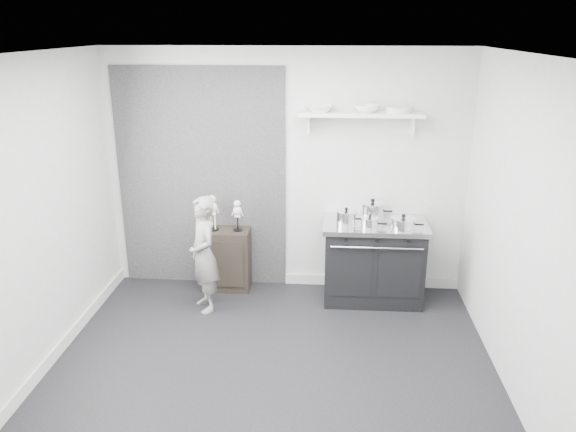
% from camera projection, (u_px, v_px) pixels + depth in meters
% --- Properties ---
extents(ground, '(4.00, 4.00, 0.00)m').
position_uv_depth(ground, '(271.00, 370.00, 4.98)').
color(ground, black).
rests_on(ground, ground).
extents(room_shell, '(4.02, 3.62, 2.71)m').
position_uv_depth(room_shell, '(260.00, 188.00, 4.60)').
color(room_shell, beige).
rests_on(room_shell, ground).
extents(wall_shelf, '(1.30, 0.26, 0.24)m').
position_uv_depth(wall_shelf, '(361.00, 115.00, 5.86)').
color(wall_shelf, white).
rests_on(wall_shelf, room_shell).
extents(stove, '(1.12, 0.70, 0.90)m').
position_uv_depth(stove, '(373.00, 260.00, 6.16)').
color(stove, black).
rests_on(stove, ground).
extents(side_cabinet, '(0.55, 0.32, 0.71)m').
position_uv_depth(side_cabinet, '(226.00, 259.00, 6.43)').
color(side_cabinet, black).
rests_on(side_cabinet, ground).
extents(child, '(0.49, 0.55, 1.26)m').
position_uv_depth(child, '(204.00, 254.00, 5.87)').
color(child, gray).
rests_on(child, ground).
extents(pot_front_left, '(0.30, 0.22, 0.20)m').
position_uv_depth(pot_front_left, '(346.00, 218.00, 5.91)').
color(pot_front_left, white).
rests_on(pot_front_left, stove).
extents(pot_back_left, '(0.35, 0.26, 0.22)m').
position_uv_depth(pot_back_left, '(372.00, 210.00, 6.13)').
color(pot_back_left, white).
rests_on(pot_back_left, stove).
extents(pot_front_right, '(0.34, 0.25, 0.17)m').
position_uv_depth(pot_front_right, '(403.00, 223.00, 5.79)').
color(pot_front_right, white).
rests_on(pot_front_right, stove).
extents(pot_front_center, '(0.27, 0.19, 0.15)m').
position_uv_depth(pot_front_center, '(370.00, 223.00, 5.83)').
color(pot_front_center, white).
rests_on(pot_front_center, stove).
extents(skeleton_full, '(0.13, 0.08, 0.47)m').
position_uv_depth(skeleton_full, '(212.00, 210.00, 6.24)').
color(skeleton_full, silver).
rests_on(skeleton_full, side_cabinet).
extents(skeleton_torso, '(0.11, 0.07, 0.41)m').
position_uv_depth(skeleton_torso, '(237.00, 213.00, 6.24)').
color(skeleton_torso, silver).
rests_on(skeleton_torso, side_cabinet).
extents(bowl_large, '(0.28, 0.28, 0.07)m').
position_uv_depth(bowl_large, '(320.00, 109.00, 5.86)').
color(bowl_large, white).
rests_on(bowl_large, wall_shelf).
extents(bowl_small, '(0.24, 0.24, 0.08)m').
position_uv_depth(bowl_small, '(367.00, 109.00, 5.83)').
color(bowl_small, white).
rests_on(bowl_small, wall_shelf).
extents(plate_stack, '(0.27, 0.27, 0.06)m').
position_uv_depth(plate_stack, '(398.00, 110.00, 5.81)').
color(plate_stack, silver).
rests_on(plate_stack, wall_shelf).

